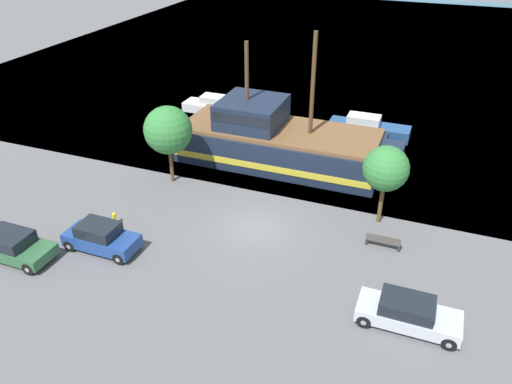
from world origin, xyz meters
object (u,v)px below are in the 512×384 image
object	(u,v)px
moored_boat_dockside	(368,128)
parked_car_curb_front	(101,237)
pirate_ship	(278,141)
parked_car_curb_rear	(408,313)
moored_boat_outer	(222,107)
fire_hydrant	(115,218)
bench_promenade_east	(383,241)
parked_car_curb_mid	(11,245)

from	to	relation	value
moored_boat_dockside	parked_car_curb_front	size ratio (longest dim) A/B	1.58
pirate_ship	parked_car_curb_rear	distance (m)	17.14
moored_boat_outer	fire_hydrant	distance (m)	18.38
parked_car_curb_rear	fire_hydrant	size ratio (longest dim) A/B	5.91
moored_boat_dockside	fire_hydrant	bearing A→B (deg)	-122.27
pirate_ship	fire_hydrant	size ratio (longest dim) A/B	20.57
fire_hydrant	parked_car_curb_front	bearing A→B (deg)	-70.68
bench_promenade_east	pirate_ship	bearing A→B (deg)	138.16
parked_car_curb_mid	parked_car_curb_front	bearing A→B (deg)	29.75
parked_car_curb_mid	parked_car_curb_rear	world-z (taller)	parked_car_curb_mid
parked_car_curb_front	parked_car_curb_mid	world-z (taller)	parked_car_curb_front
moored_boat_outer	parked_car_curb_rear	xyz separation A→B (m)	(18.36, -20.47, 0.15)
moored_boat_outer	bench_promenade_east	xyz separation A→B (m)	(16.47, -15.01, -0.13)
moored_boat_outer	parked_car_curb_front	bearing A→B (deg)	-83.89
parked_car_curb_front	fire_hydrant	world-z (taller)	parked_car_curb_front
parked_car_curb_front	moored_boat_dockside	bearing A→B (deg)	62.50
parked_car_curb_front	bench_promenade_east	distance (m)	15.34
pirate_ship	fire_hydrant	bearing A→B (deg)	-119.18
pirate_ship	parked_car_curb_mid	xyz separation A→B (m)	(-9.44, -15.82, -0.87)
bench_promenade_east	parked_car_curb_front	bearing A→B (deg)	-158.40
pirate_ship	moored_boat_outer	distance (m)	10.50
parked_car_curb_mid	parked_car_curb_rear	bearing A→B (deg)	6.99
moored_boat_outer	bench_promenade_east	distance (m)	22.28
pirate_ship	parked_car_curb_front	distance (m)	14.61
moored_boat_dockside	parked_car_curb_mid	world-z (taller)	moored_boat_dockside
moored_boat_outer	bench_promenade_east	bearing A→B (deg)	-42.35
fire_hydrant	parked_car_curb_rear	bearing A→B (deg)	-7.21
parked_car_curb_mid	parked_car_curb_rear	xyz separation A→B (m)	(20.15, 2.47, -0.02)
parked_car_curb_front	parked_car_curb_mid	xyz separation A→B (m)	(-4.00, -2.29, -0.03)
moored_boat_dockside	fire_hydrant	xyz separation A→B (m)	(-11.53, -18.26, -0.21)
parked_car_curb_front	parked_car_curb_rear	distance (m)	16.15
parked_car_curb_rear	moored_boat_dockside	bearing A→B (deg)	104.90
moored_boat_dockside	parked_car_curb_rear	xyz separation A→B (m)	(5.43, -20.41, 0.10)
moored_boat_dockside	pirate_ship	bearing A→B (deg)	-126.78
pirate_ship	moored_boat_dockside	world-z (taller)	pirate_ship
parked_car_curb_front	parked_car_curb_rear	size ratio (longest dim) A/B	0.90
fire_hydrant	bench_promenade_east	bearing A→B (deg)	12.41
moored_boat_dockside	parked_car_curb_rear	world-z (taller)	moored_boat_dockside
pirate_ship	moored_boat_dockside	size ratio (longest dim) A/B	2.45
fire_hydrant	bench_promenade_east	distance (m)	15.43
pirate_ship	parked_car_curb_front	size ratio (longest dim) A/B	3.87
moored_boat_dockside	bench_promenade_east	size ratio (longest dim) A/B	3.45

